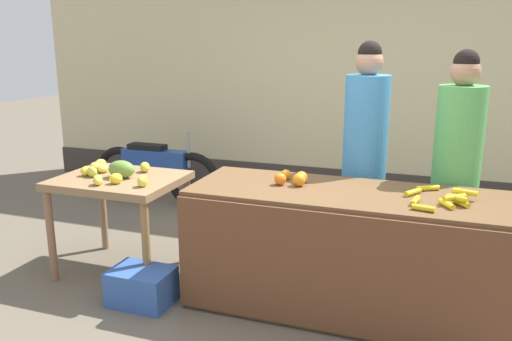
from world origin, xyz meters
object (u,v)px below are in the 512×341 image
parked_motorcycle (156,171)px  produce_sack (245,219)px  vendor_woman_blue_shirt (364,161)px  vendor_woman_green_shirt (456,173)px  produce_crate (142,286)px

parked_motorcycle → produce_sack: (1.39, -0.77, -0.17)m
vendor_woman_blue_shirt → produce_sack: (-1.10, 0.26, -0.70)m
vendor_woman_blue_shirt → vendor_woman_green_shirt: bearing=-2.2°
parked_motorcycle → produce_sack: parked_motorcycle is taller
vendor_woman_blue_shirt → parked_motorcycle: (-2.49, 1.03, -0.53)m
vendor_woman_blue_shirt → produce_sack: vendor_woman_blue_shirt is taller
vendor_woman_blue_shirt → produce_sack: 1.33m
vendor_woman_blue_shirt → parked_motorcycle: size_ratio=1.16×
vendor_woman_green_shirt → parked_motorcycle: size_ratio=1.12×
produce_crate → vendor_woman_green_shirt: bearing=26.8°
vendor_woman_blue_shirt → produce_crate: vendor_woman_blue_shirt is taller
parked_motorcycle → vendor_woman_green_shirt: bearing=-18.5°
vendor_woman_blue_shirt → produce_crate: 1.93m
vendor_woman_green_shirt → parked_motorcycle: vendor_woman_green_shirt is taller
vendor_woman_green_shirt → vendor_woman_blue_shirt: bearing=177.8°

